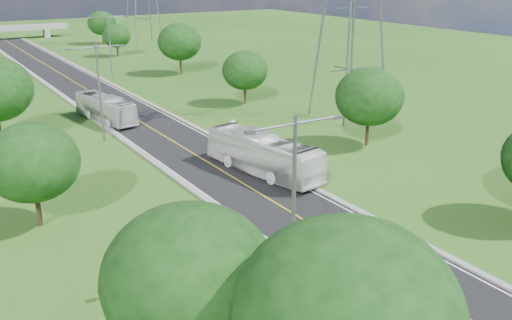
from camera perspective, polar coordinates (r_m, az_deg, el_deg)
The scene contains 19 objects.
ground at distance 75.86m, azimuth -14.09°, elevation 5.30°, with size 260.00×260.00×0.00m, color #235016.
road at distance 81.45m, azimuth -15.45°, elevation 6.12°, with size 8.00×150.00×0.06m, color black.
curb_left at distance 80.37m, azimuth -18.35°, elevation 5.73°, with size 0.50×150.00×0.22m, color gray.
curb_right at distance 82.71m, azimuth -12.64°, elevation 6.59°, with size 0.50×150.00×0.22m, color gray.
speed_limit_sign at distance 57.85m, azimuth -2.29°, elevation 3.32°, with size 0.55×0.09×2.40m.
overpass at distance 152.79m, azimuth -24.00°, elevation 11.82°, with size 30.00×3.00×3.20m.
streetlight_near_left at distance 29.95m, azimuth 3.81°, elevation -3.10°, with size 5.90×0.25×10.00m.
streetlight_mid_left at distance 58.87m, azimuth -15.41°, elevation 7.28°, with size 5.90×0.25×10.00m.
streetlight_far_right at distance 93.54m, azimuth -14.44°, elevation 11.48°, with size 5.90×0.25×10.00m.
tree_la at distance 23.48m, azimuth -6.67°, elevation -11.65°, with size 7.14×7.14×8.30m.
tree_lb at distance 40.91m, azimuth -21.47°, elevation -0.24°, with size 6.30×6.30×7.33m.
tree_lf at distance 20.27m, azimuth 8.99°, elevation -15.12°, with size 7.98×7.98×9.28m.
tree_rb at distance 57.06m, azimuth 11.27°, elevation 6.23°, with size 6.72×6.72×7.82m.
tree_rc at distance 73.88m, azimuth -1.12°, elevation 8.94°, with size 5.88×5.88×6.84m.
tree_rd at distance 95.71m, azimuth -7.64°, elevation 11.64°, with size 7.14×7.14×8.30m.
tree_re at distance 117.16m, azimuth -13.79°, elevation 11.98°, with size 5.46×5.46×6.35m.
tree_rf at distance 137.10m, azimuth -15.18°, elevation 13.07°, with size 6.30×6.30×7.33m.
bus_outbound at distance 48.78m, azimuth 0.76°, elevation 0.56°, with size 2.89×12.36×3.44m, color white.
bus_inbound at distance 67.97m, azimuth -14.83°, elevation 5.03°, with size 2.50×10.66×2.97m, color silver.
Camera 1 is at (-22.38, -10.42, 17.17)m, focal length 40.00 mm.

